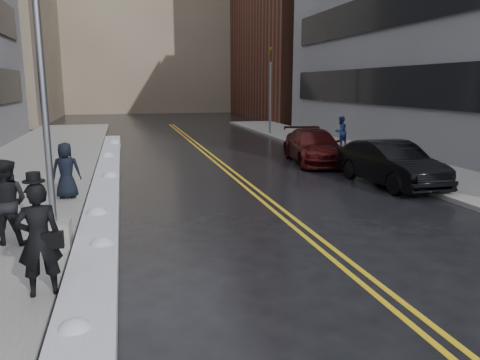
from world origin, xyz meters
TOP-DOWN VIEW (x-y plane):
  - ground at (0.00, 0.00)m, footprint 160.00×160.00m
  - sidewalk_west at (-5.75, 10.00)m, footprint 5.50×50.00m
  - sidewalk_east at (10.00, 10.00)m, footprint 4.00×50.00m
  - lane_line_left at (2.35, 10.00)m, footprint 0.12×50.00m
  - lane_line_right at (2.65, 10.00)m, footprint 0.12×50.00m
  - snow_ridge at (-2.45, 8.00)m, footprint 0.90×30.00m
  - building_far at (2.00, 60.00)m, footprint 36.00×16.00m
  - lamppost at (-3.30, 2.00)m, footprint 0.65×0.65m
  - fire_hydrant at (9.00, 10.00)m, footprint 0.26×0.26m
  - traffic_signal at (8.50, 24.00)m, footprint 0.16×0.20m
  - pedestrian_fedora at (-3.20, -0.35)m, footprint 0.77×0.58m
  - pedestrian_b at (-4.31, 2.58)m, footprint 1.05×0.90m
  - pedestrian_c at (-3.53, 6.71)m, footprint 0.87×0.59m
  - pedestrian_east at (10.09, 15.89)m, footprint 1.01×0.90m
  - car_black at (7.50, 6.55)m, footprint 2.00×4.96m
  - car_maroon at (6.81, 11.93)m, footprint 2.87×5.55m

SIDE VIEW (x-z plane):
  - ground at x=0.00m, z-range 0.00..0.00m
  - lane_line_left at x=2.35m, z-range 0.00..0.01m
  - lane_line_right at x=2.65m, z-range 0.00..0.01m
  - sidewalk_west at x=-5.75m, z-range 0.00..0.15m
  - sidewalk_east at x=10.00m, z-range 0.00..0.15m
  - snow_ridge at x=-2.45m, z-range 0.00..0.34m
  - fire_hydrant at x=9.00m, z-range 0.18..0.91m
  - car_maroon at x=6.81m, z-range 0.00..1.54m
  - car_black at x=7.50m, z-range 0.00..1.60m
  - pedestrian_east at x=10.09m, z-range 0.15..1.86m
  - pedestrian_c at x=-3.53m, z-range 0.15..1.88m
  - pedestrian_b at x=-4.31m, z-range 0.15..2.03m
  - pedestrian_fedora at x=-3.20m, z-range 0.15..2.07m
  - lamppost at x=-3.30m, z-range -1.28..6.35m
  - traffic_signal at x=8.50m, z-range 0.40..6.40m
  - building_far at x=2.00m, z-range 0.00..22.00m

